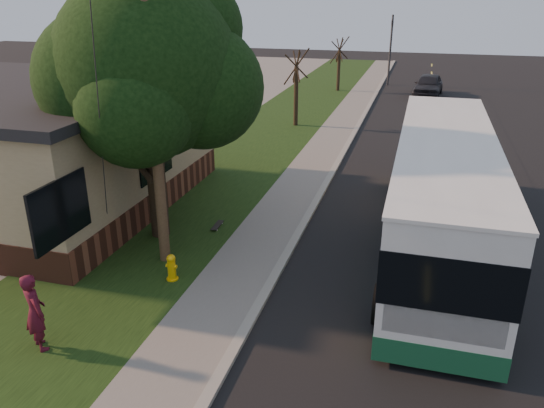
# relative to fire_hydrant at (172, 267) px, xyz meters

# --- Properties ---
(ground) EXTENTS (120.00, 120.00, 0.00)m
(ground) POSITION_rel_fire_hydrant_xyz_m (2.60, 0.00, -0.43)
(ground) COLOR black
(ground) RESTS_ON ground
(road) EXTENTS (8.00, 80.00, 0.01)m
(road) POSITION_rel_fire_hydrant_xyz_m (6.60, 10.00, -0.43)
(road) COLOR black
(road) RESTS_ON ground
(curb) EXTENTS (0.25, 80.00, 0.12)m
(curb) POSITION_rel_fire_hydrant_xyz_m (2.60, 10.00, -0.37)
(curb) COLOR gray
(curb) RESTS_ON ground
(sidewalk) EXTENTS (2.00, 80.00, 0.08)m
(sidewalk) POSITION_rel_fire_hydrant_xyz_m (1.60, 10.00, -0.39)
(sidewalk) COLOR slate
(sidewalk) RESTS_ON ground
(grass_verge) EXTENTS (5.00, 80.00, 0.07)m
(grass_verge) POSITION_rel_fire_hydrant_xyz_m (-1.90, 10.00, -0.40)
(grass_verge) COLOR black
(grass_verge) RESTS_ON ground
(building_lot) EXTENTS (15.00, 80.00, 0.04)m
(building_lot) POSITION_rel_fire_hydrant_xyz_m (-11.90, 10.00, -0.41)
(building_lot) COLOR slate
(building_lot) RESTS_ON ground
(fire_hydrant) EXTENTS (0.32, 0.32, 0.74)m
(fire_hydrant) POSITION_rel_fire_hydrant_xyz_m (0.00, 0.00, 0.00)
(fire_hydrant) COLOR yellow
(fire_hydrant) RESTS_ON grass_verge
(utility_pole) EXTENTS (2.86, 3.21, 9.07)m
(utility_pole) POSITION_rel_fire_hydrant_xyz_m (-0.71, 0.99, 4.20)
(utility_pole) COLOR #473321
(utility_pole) RESTS_ON ground
(leafy_tree) EXTENTS (6.30, 6.00, 7.80)m
(leafy_tree) POSITION_rel_fire_hydrant_xyz_m (-1.57, 2.65, 4.73)
(leafy_tree) COLOR black
(leafy_tree) RESTS_ON grass_verge
(bare_tree_near) EXTENTS (1.38, 1.21, 4.31)m
(bare_tree_near) POSITION_rel_fire_hydrant_xyz_m (-0.90, 18.00, 1.72)
(bare_tree_near) COLOR black
(bare_tree_near) RESTS_ON grass_verge
(bare_tree_far) EXTENTS (1.38, 1.21, 4.03)m
(bare_tree_far) POSITION_rel_fire_hydrant_xyz_m (-0.40, 30.00, 1.57)
(bare_tree_far) COLOR black
(bare_tree_far) RESTS_ON grass_verge
(traffic_signal) EXTENTS (0.18, 0.22, 5.50)m
(traffic_signal) POSITION_rel_fire_hydrant_xyz_m (3.10, 34.00, 2.73)
(traffic_signal) COLOR #2D2D30
(traffic_signal) RESTS_ON ground
(transit_bus) EXTENTS (2.90, 12.59, 3.40)m
(transit_bus) POSITION_rel_fire_hydrant_xyz_m (6.81, 4.19, 1.38)
(transit_bus) COLOR silver
(transit_bus) RESTS_ON ground
(skateboarder) EXTENTS (0.78, 0.71, 1.79)m
(skateboarder) POSITION_rel_fire_hydrant_xyz_m (-1.46, -3.43, 0.53)
(skateboarder) COLOR #4B0F1F
(skateboarder) RESTS_ON grass_verge
(skateboard_main) EXTENTS (0.24, 0.80, 0.07)m
(skateboard_main) POSITION_rel_fire_hydrant_xyz_m (-0.07, 3.50, -0.31)
(skateboard_main) COLOR black
(skateboard_main) RESTS_ON grass_verge
(dumpster) EXTENTS (1.52, 1.24, 1.27)m
(dumpster) POSITION_rel_fire_hydrant_xyz_m (-6.90, 6.52, 0.25)
(dumpster) COLOR #133217
(dumpster) RESTS_ON building_lot
(distant_car) EXTENTS (2.29, 4.80, 1.59)m
(distant_car) POSITION_rel_fire_hydrant_xyz_m (6.33, 29.96, 0.36)
(distant_car) COLOR black
(distant_car) RESTS_ON ground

